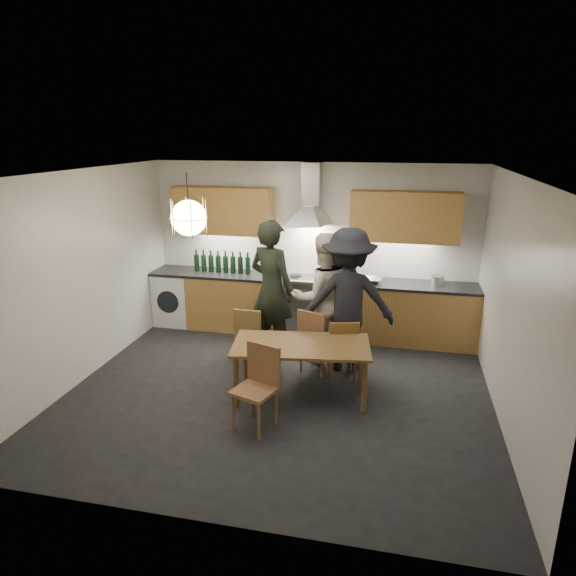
% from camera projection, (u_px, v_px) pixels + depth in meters
% --- Properties ---
extents(ground, '(5.00, 5.00, 0.00)m').
position_uv_depth(ground, '(279.00, 392.00, 6.23)').
color(ground, black).
rests_on(ground, ground).
extents(room_shell, '(5.02, 4.52, 2.61)m').
position_uv_depth(room_shell, '(278.00, 255.00, 5.74)').
color(room_shell, white).
rests_on(room_shell, ground).
extents(counter_run, '(5.00, 0.62, 0.90)m').
position_uv_depth(counter_run, '(309.00, 306.00, 7.92)').
color(counter_run, '#BB8B48').
rests_on(counter_run, ground).
extents(range_stove, '(0.90, 0.60, 0.92)m').
position_uv_depth(range_stove, '(308.00, 306.00, 7.92)').
color(range_stove, silver).
rests_on(range_stove, ground).
extents(wall_fixtures, '(4.30, 0.54, 1.10)m').
position_uv_depth(wall_fixtures, '(310.00, 213.00, 7.62)').
color(wall_fixtures, tan).
rests_on(wall_fixtures, ground).
extents(pendant_lamp, '(0.43, 0.43, 0.70)m').
position_uv_depth(pendant_lamp, '(189.00, 218.00, 5.74)').
color(pendant_lamp, black).
rests_on(pendant_lamp, ground).
extents(dining_table, '(1.67, 1.00, 0.67)m').
position_uv_depth(dining_table, '(301.00, 350.00, 5.97)').
color(dining_table, brown).
rests_on(dining_table, ground).
extents(chair_back_left, '(0.37, 0.37, 0.81)m').
position_uv_depth(chair_back_left, '(250.00, 333.00, 6.82)').
color(chair_back_left, brown).
rests_on(chair_back_left, ground).
extents(chair_back_mid, '(0.50, 0.50, 0.86)m').
position_uv_depth(chair_back_mid, '(315.00, 337.00, 6.61)').
color(chair_back_mid, brown).
rests_on(chair_back_mid, ground).
extents(chair_back_right, '(0.45, 0.45, 0.81)m').
position_uv_depth(chair_back_right, '(343.00, 346.00, 6.40)').
color(chair_back_right, brown).
rests_on(chair_back_right, ground).
extents(chair_front, '(0.51, 0.51, 0.89)m').
position_uv_depth(chair_front, '(259.00, 381.00, 5.40)').
color(chair_front, brown).
rests_on(chair_front, ground).
extents(person_left, '(0.83, 0.71, 1.92)m').
position_uv_depth(person_left, '(272.00, 289.00, 7.04)').
color(person_left, black).
rests_on(person_left, ground).
extents(person_mid, '(1.06, 0.97, 1.78)m').
position_uv_depth(person_mid, '(323.00, 298.00, 6.89)').
color(person_mid, beige).
rests_on(person_mid, ground).
extents(person_right, '(1.32, 0.91, 1.88)m').
position_uv_depth(person_right, '(348.00, 300.00, 6.63)').
color(person_right, black).
rests_on(person_right, ground).
extents(mixing_bowl, '(0.31, 0.31, 0.07)m').
position_uv_depth(mixing_bowl, '(372.00, 280.00, 7.53)').
color(mixing_bowl, '#B4B3B7').
rests_on(mixing_bowl, counter_run).
extents(stock_pot, '(0.18, 0.18, 0.13)m').
position_uv_depth(stock_pot, '(438.00, 281.00, 7.41)').
color(stock_pot, silver).
rests_on(stock_pot, counter_run).
extents(wine_bottles, '(0.93, 0.08, 0.34)m').
position_uv_depth(wine_bottles, '(222.00, 262.00, 8.05)').
color(wine_bottles, black).
rests_on(wine_bottles, counter_run).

